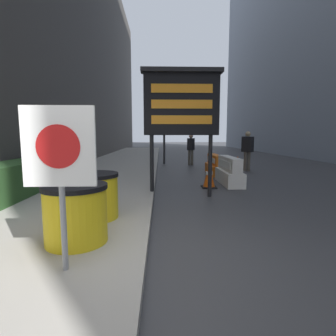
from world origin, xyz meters
The scene contains 14 objects.
ground_plane centered at (0.00, 0.00, 0.00)m, with size 120.00×120.00×0.00m, color #38383A.
hedge_strip centered at (-3.27, 4.67, 0.53)m, with size 0.90×7.50×0.78m.
barrel_drum_foreground centered at (-0.94, 0.31, 0.53)m, with size 0.83×0.83×0.77m.
barrel_drum_middle centered at (-0.96, 1.33, 0.53)m, with size 0.83×0.83×0.77m.
warning_sign centered at (-0.83, -0.44, 1.33)m, with size 0.72×0.08×1.69m.
message_board centered at (0.69, 3.45, 2.30)m, with size 1.95×0.36×3.13m.
jersey_barrier_white centered at (2.37, 5.19, 0.38)m, with size 0.53×1.83×0.87m.
jersey_barrier_orange_near centered at (2.37, 7.37, 0.34)m, with size 0.52×1.75×0.78m.
traffic_cone_near centered at (2.98, 7.47, 0.36)m, with size 0.41×0.41×0.74m.
traffic_cone_mid centered at (3.59, 8.37, 0.32)m, with size 0.37×0.37×0.66m.
traffic_cone_far centered at (1.62, 4.60, 0.38)m, with size 0.43×0.43×0.77m.
traffic_light_near_curb centered at (0.38, 11.18, 2.87)m, with size 0.28×0.44×3.96m.
pedestrian_worker centered at (3.98, 8.29, 1.02)m, with size 0.50×0.52×1.73m.
pedestrian_passerby centered at (1.77, 10.64, 0.96)m, with size 0.43×0.50×1.63m.
Camera 1 is at (0.17, -3.06, 1.54)m, focal length 28.00 mm.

